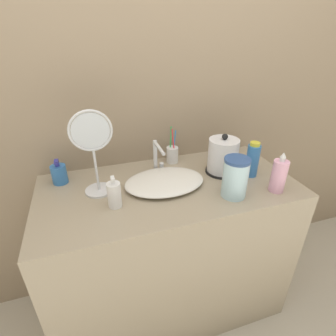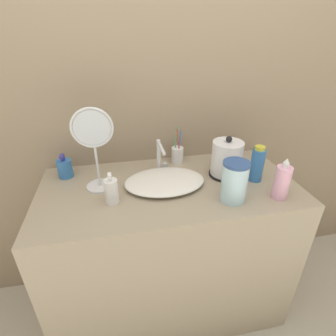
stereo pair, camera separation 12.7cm
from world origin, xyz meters
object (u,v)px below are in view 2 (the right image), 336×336
Objects in this scene: lotion_bottle at (65,168)px; water_pitcher at (234,181)px; shampoo_bottle at (282,182)px; toothbrush_cup at (177,154)px; mouthwash_bottle at (111,191)px; faucet at (160,155)px; hand_cream_bottle at (257,164)px; electric_kettle at (227,160)px; vanity_mirror at (94,145)px.

lotion_bottle is 0.69× the size of water_pitcher.
shampoo_bottle is 0.22m from water_pitcher.
toothbrush_cup is 1.06× the size of shampoo_bottle.
lotion_bottle is 0.87× the size of mouthwash_bottle.
faucet is at bearing 130.29° from water_pitcher.
toothbrush_cup is 1.12× the size of water_pitcher.
electric_kettle is at bearing 148.94° from hand_cream_bottle.
hand_cream_bottle is at bearing 36.84° from water_pitcher.
vanity_mirror reaches higher than lotion_bottle.
electric_kettle is at bearing 75.57° from water_pitcher.
lotion_bottle is at bearing 129.47° from mouthwash_bottle.
water_pitcher is at bearing -104.43° from electric_kettle.
electric_kettle is at bearing 123.35° from shampoo_bottle.
shampoo_bottle is at bearing -17.76° from vanity_mirror.
electric_kettle reaches higher than hand_cream_bottle.
shampoo_bottle is at bearing -8.71° from mouthwash_bottle.
water_pitcher is (-0.22, 0.03, 0.01)m from shampoo_bottle.
electric_kettle reaches higher than lotion_bottle.
lotion_bottle is at bearing 154.18° from water_pitcher.
lotion_bottle is (-0.84, 0.16, -0.04)m from electric_kettle.
vanity_mirror reaches higher than water_pitcher.
vanity_mirror is at bearing 173.25° from hand_cream_bottle.
shampoo_bottle is at bearing -22.06° from lotion_bottle.
toothbrush_cup is at bearing 141.13° from hand_cream_bottle.
electric_kettle is at bearing -10.59° from lotion_bottle.
hand_cream_bottle is 0.47× the size of vanity_mirror.
toothbrush_cup is 0.59m from shampoo_bottle.
electric_kettle is 0.30m from shampoo_bottle.
water_pitcher is at bearing -69.33° from toothbrush_cup.
shampoo_bottle is 1.07× the size of hand_cream_bottle.
vanity_mirror reaches higher than hand_cream_bottle.
lotion_bottle is at bearing -175.90° from toothbrush_cup.
faucet is at bearing 162.46° from electric_kettle.
shampoo_bottle is (0.50, -0.35, -0.02)m from faucet.
shampoo_bottle is at bearing -35.47° from faucet.
toothbrush_cup is 0.54× the size of vanity_mirror.
hand_cream_bottle is at bearing -31.06° from electric_kettle.
faucet is 0.83× the size of toothbrush_cup.
electric_kettle is 0.61m from mouthwash_bottle.
shampoo_bottle reaches higher than mouthwash_bottle.
electric_kettle is 0.67m from vanity_mirror.
shampoo_bottle is 1.05× the size of water_pitcher.
mouthwash_bottle reaches higher than lotion_bottle.
lotion_bottle is at bearing 166.31° from hand_cream_bottle.
faucet is 0.94× the size of hand_cream_bottle.
vanity_mirror is (-0.79, 0.09, 0.14)m from hand_cream_bottle.
hand_cream_bottle is at bearing 4.11° from mouthwash_bottle.
mouthwash_bottle is at bearing -139.00° from toothbrush_cup.
electric_kettle is 1.10× the size of shampoo_bottle.
hand_cream_bottle is at bearing 100.65° from shampoo_bottle.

